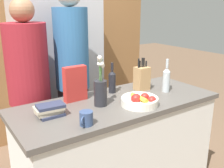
% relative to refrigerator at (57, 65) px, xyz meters
% --- Properties ---
extents(kitchen_island, '(1.66, 0.68, 0.89)m').
position_rel_refrigerator_xyz_m(kitchen_island, '(0.02, -1.15, -0.53)').
color(kitchen_island, silver).
rests_on(kitchen_island, ground_plane).
extents(back_wall_wood, '(2.86, 0.12, 2.60)m').
position_rel_refrigerator_xyz_m(back_wall_wood, '(0.02, 0.36, 0.33)').
color(back_wall_wood, olive).
rests_on(back_wall_wood, ground_plane).
extents(refrigerator, '(0.86, 0.63, 1.95)m').
position_rel_refrigerator_xyz_m(refrigerator, '(0.00, 0.00, 0.00)').
color(refrigerator, '#B7B7BC').
rests_on(refrigerator, ground_plane).
extents(fruit_bowl, '(0.28, 0.28, 0.11)m').
position_rel_refrigerator_xyz_m(fruit_bowl, '(0.11, -1.32, -0.04)').
color(fruit_bowl, silver).
rests_on(fruit_bowl, kitchen_island).
extents(knife_block, '(0.12, 0.10, 0.29)m').
position_rel_refrigerator_xyz_m(knife_block, '(0.37, -1.03, 0.02)').
color(knife_block, tan).
rests_on(knife_block, kitchen_island).
extents(flower_vase, '(0.10, 0.10, 0.39)m').
position_rel_refrigerator_xyz_m(flower_vase, '(-0.14, -1.15, 0.04)').
color(flower_vase, '#232328').
rests_on(flower_vase, kitchen_island).
extents(cereal_box, '(0.19, 0.06, 0.28)m').
position_rel_refrigerator_xyz_m(cereal_box, '(-0.25, -0.94, 0.06)').
color(cereal_box, red).
rests_on(cereal_box, kitchen_island).
extents(coffee_mug, '(0.11, 0.10, 0.09)m').
position_rel_refrigerator_xyz_m(coffee_mug, '(-0.40, -1.39, -0.04)').
color(coffee_mug, '#334770').
rests_on(coffee_mug, kitchen_island).
extents(book_stack, '(0.20, 0.16, 0.08)m').
position_rel_refrigerator_xyz_m(book_stack, '(-0.53, -1.12, -0.04)').
color(book_stack, '#2D334C').
rests_on(book_stack, kitchen_island).
extents(bottle_oil, '(0.06, 0.06, 0.29)m').
position_rel_refrigerator_xyz_m(bottle_oil, '(0.51, -1.19, 0.03)').
color(bottle_oil, '#B2BCC1').
rests_on(bottle_oil, kitchen_island).
extents(bottle_vinegar, '(0.06, 0.06, 0.27)m').
position_rel_refrigerator_xyz_m(bottle_vinegar, '(0.10, -0.95, 0.02)').
color(bottle_vinegar, black).
rests_on(bottle_vinegar, kitchen_island).
extents(person_at_sink, '(0.36, 0.36, 1.68)m').
position_rel_refrigerator_xyz_m(person_at_sink, '(-0.49, -0.55, -0.03)').
color(person_at_sink, '#383842').
rests_on(person_at_sink, ground_plane).
extents(person_in_blue, '(0.31, 0.31, 1.82)m').
position_rel_refrigerator_xyz_m(person_in_blue, '(-0.09, -0.58, 0.07)').
color(person_in_blue, '#383842').
rests_on(person_in_blue, ground_plane).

